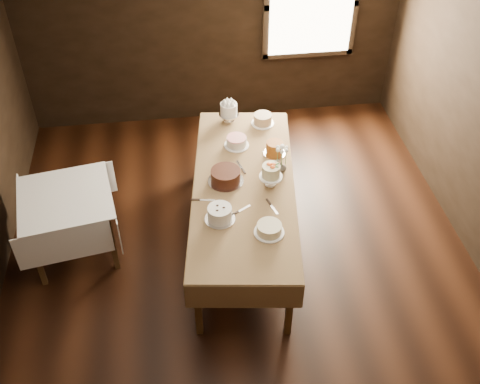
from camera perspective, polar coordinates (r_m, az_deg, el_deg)
name	(u,v)px	position (r m, az deg, el deg)	size (l,w,h in m)	color
floor	(242,271)	(6.10, 0.25, -7.94)	(5.00, 6.00, 0.01)	black
ceiling	(244,22)	(4.37, 0.36, 16.67)	(5.00, 6.00, 0.01)	beige
wall_back	(212,24)	(7.67, -2.88, 16.48)	(5.00, 0.02, 2.80)	black
window	(312,6)	(7.74, 7.24, 18.07)	(1.10, 0.05, 1.30)	#FFEABF
display_table	(244,189)	(5.89, 0.37, 0.34)	(1.38, 2.76, 0.82)	#412B15
side_table	(66,204)	(6.08, -17.07, -1.13)	(1.07, 1.07, 0.79)	#412B15
cake_meringue	(229,113)	(6.70, -1.13, 7.93)	(0.26, 0.26, 0.25)	silver
cake_speckled	(263,119)	(6.69, 2.29, 7.29)	(0.27, 0.27, 0.13)	white
cake_lattice	(237,142)	(6.34, -0.35, 5.03)	(0.28, 0.28, 0.11)	white
cake_caramel	(275,149)	(6.21, 3.49, 4.37)	(0.25, 0.25, 0.16)	silver
cake_chocolate	(226,176)	(5.84, -1.45, 1.58)	(0.41, 0.41, 0.14)	silver
cake_flowers	(271,176)	(5.79, 3.12, 1.63)	(0.26, 0.26, 0.25)	white
cake_swirl	(220,214)	(5.42, -2.04, -2.23)	(0.33, 0.33, 0.15)	silver
cake_cream	(269,229)	(5.31, 2.95, -3.74)	(0.33, 0.33, 0.10)	white
cake_server_a	(244,208)	(5.58, 0.44, -1.65)	(0.24, 0.03, 0.01)	silver
cake_server_b	(274,209)	(5.57, 3.44, -1.75)	(0.24, 0.03, 0.01)	silver
cake_server_c	(239,165)	(6.09, -0.06, 2.77)	(0.24, 0.03, 0.01)	silver
cake_server_d	(275,163)	(6.13, 3.51, 2.93)	(0.24, 0.03, 0.01)	silver
cake_server_e	(207,200)	(5.67, -3.30, -0.81)	(0.24, 0.03, 0.01)	silver
flower_vase	(281,167)	(5.99, 4.15, 2.51)	(0.11, 0.11, 0.12)	#2D2823
flower_bouquet	(282,154)	(5.88, 4.23, 3.87)	(0.14, 0.14, 0.20)	white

